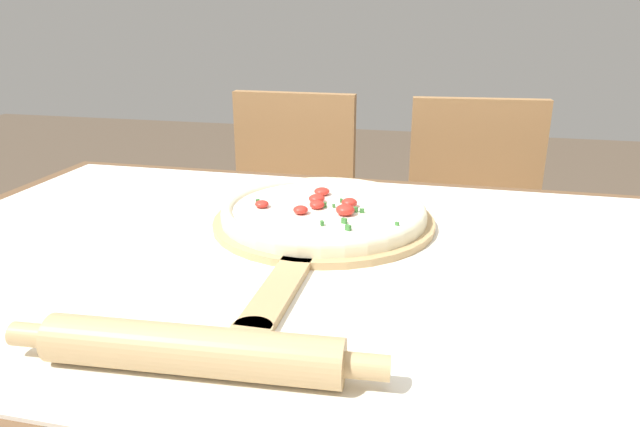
{
  "coord_description": "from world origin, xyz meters",
  "views": [
    {
      "loc": [
        0.19,
        -0.78,
        1.13
      ],
      "look_at": [
        -0.02,
        0.11,
        0.81
      ],
      "focal_mm": 32.0,
      "sensor_mm": 36.0,
      "label": 1
    }
  ],
  "objects": [
    {
      "name": "dining_table",
      "position": [
        0.0,
        0.0,
        0.67
      ],
      "size": [
        1.43,
        0.92,
        0.78
      ],
      "color": "brown",
      "rests_on": "ground_plane"
    },
    {
      "name": "towel_cloth",
      "position": [
        0.0,
        0.0,
        0.78
      ],
      "size": [
        1.35,
        0.84,
        0.0
      ],
      "color": "white",
      "rests_on": "dining_table"
    },
    {
      "name": "pizza_peel",
      "position": [
        -0.02,
        0.12,
        0.79
      ],
      "size": [
        0.39,
        0.6,
        0.01
      ],
      "color": "tan",
      "rests_on": "towel_cloth"
    },
    {
      "name": "pizza",
      "position": [
        -0.02,
        0.14,
        0.81
      ],
      "size": [
        0.36,
        0.36,
        0.04
      ],
      "color": "beige",
      "rests_on": "pizza_peel"
    },
    {
      "name": "rolling_pin",
      "position": [
        -0.05,
        -0.32,
        0.81
      ],
      "size": [
        0.4,
        0.07,
        0.05
      ],
      "rotation": [
        0.0,
        0.0,
        0.07
      ],
      "color": "tan",
      "rests_on": "towel_cloth"
    },
    {
      "name": "chair_left",
      "position": [
        -0.28,
        0.81,
        0.53
      ],
      "size": [
        0.4,
        0.4,
        0.91
      ],
      "rotation": [
        0.0,
        0.0,
        -0.01
      ],
      "color": "#A37547",
      "rests_on": "ground_plane"
    },
    {
      "name": "chair_right",
      "position": [
        0.27,
        0.81,
        0.53
      ],
      "size": [
        0.43,
        0.43,
        0.91
      ],
      "rotation": [
        0.0,
        0.0,
        0.09
      ],
      "color": "#A37547",
      "rests_on": "ground_plane"
    }
  ]
}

